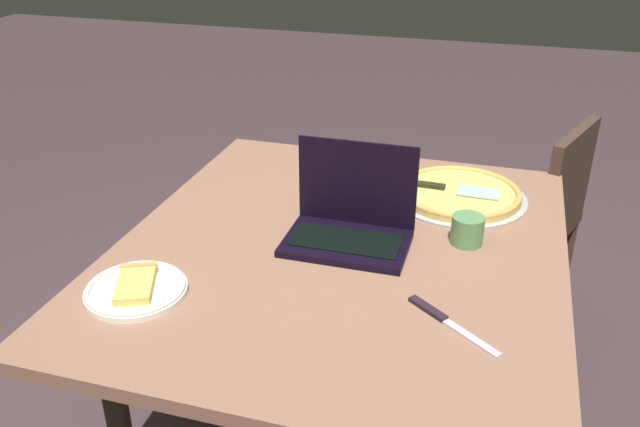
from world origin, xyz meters
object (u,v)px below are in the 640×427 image
(dining_table, at_px, (341,271))
(pizza_tray, at_px, (459,193))
(laptop, at_px, (350,221))
(chair_near, at_px, (530,216))
(pizza_plate, at_px, (136,288))
(table_knife, at_px, (444,319))
(drink_cup, at_px, (467,230))

(dining_table, height_order, pizza_tray, pizza_tray)
(laptop, bearing_deg, pizza_tray, -36.53)
(chair_near, bearing_deg, dining_table, 149.37)
(laptop, bearing_deg, pizza_plate, 133.23)
(pizza_plate, bearing_deg, table_knife, -82.26)
(pizza_tray, height_order, drink_cup, drink_cup)
(table_knife, bearing_deg, pizza_tray, 2.87)
(dining_table, relative_size, chair_near, 1.48)
(laptop, distance_m, drink_cup, 0.30)
(pizza_tray, height_order, chair_near, chair_near)
(laptop, xyz_separation_m, chair_near, (0.80, -0.48, -0.31))
(table_knife, bearing_deg, chair_near, -10.49)
(pizza_tray, bearing_deg, drink_cup, -170.23)
(pizza_tray, distance_m, chair_near, 0.59)
(laptop, xyz_separation_m, pizza_tray, (0.33, -0.24, -0.04))
(pizza_plate, distance_m, drink_cup, 0.82)
(pizza_tray, relative_size, table_knife, 1.87)
(pizza_plate, xyz_separation_m, table_knife, (0.09, -0.68, -0.01))
(pizza_tray, distance_m, drink_cup, 0.27)
(pizza_plate, xyz_separation_m, chair_near, (1.18, -0.88, -0.27))
(dining_table, distance_m, chair_near, 0.98)
(laptop, relative_size, drink_cup, 3.78)
(dining_table, distance_m, table_knife, 0.40)
(laptop, distance_m, pizza_plate, 0.55)
(dining_table, bearing_deg, laptop, -27.32)
(pizza_plate, bearing_deg, pizza_tray, -42.39)
(pizza_tray, height_order, table_knife, pizza_tray)
(pizza_tray, relative_size, chair_near, 0.46)
(pizza_plate, height_order, chair_near, chair_near)
(pizza_plate, xyz_separation_m, pizza_tray, (0.71, -0.64, 0.00))
(dining_table, distance_m, pizza_plate, 0.53)
(dining_table, xyz_separation_m, drink_cup, (0.10, -0.31, 0.12))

